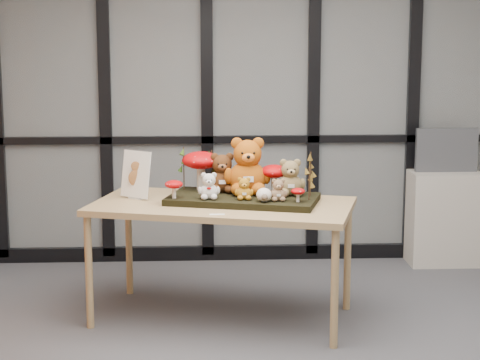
{
  "coord_description": "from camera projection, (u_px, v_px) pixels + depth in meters",
  "views": [
    {
      "loc": [
        -0.53,
        -4.81,
        2.03
      ],
      "look_at": [
        -0.25,
        0.92,
        0.98
      ],
      "focal_mm": 65.0,
      "sensor_mm": 36.0,
      "label": 1
    }
  ],
  "objects": [
    {
      "name": "bear_pooh_yellow",
      "position": [
        247.0,
        163.0,
        5.98
      ],
      "size": [
        0.4,
        0.37,
        0.43
      ],
      "primitive_type": null,
      "rotation": [
        0.0,
        0.0,
        -0.27
      ],
      "color": "#AC500E",
      "rests_on": "diorama_tray"
    },
    {
      "name": "mushroom_front_left",
      "position": [
        174.0,
        188.0,
        5.84
      ],
      "size": [
        0.12,
        0.12,
        0.13
      ],
      "primitive_type": null,
      "color": "#AC0508",
      "rests_on": "diorama_tray"
    },
    {
      "name": "bear_white_bow",
      "position": [
        209.0,
        184.0,
        5.81
      ],
      "size": [
        0.18,
        0.17,
        0.2
      ],
      "primitive_type": null,
      "rotation": [
        0.0,
        0.0,
        -0.27
      ],
      "color": "silver",
      "rests_on": "diorama_tray"
    },
    {
      "name": "sprig_green_mid_left",
      "position": [
        212.0,
        170.0,
        6.13
      ],
      "size": [
        0.05,
        0.05,
        0.28
      ],
      "primitive_type": null,
      "color": "#203C0D",
      "rests_on": "diorama_tray"
    },
    {
      "name": "mushroom_back_right",
      "position": [
        274.0,
        177.0,
        6.01
      ],
      "size": [
        0.2,
        0.2,
        0.22
      ],
      "primitive_type": null,
      "color": "#AC0508",
      "rests_on": "diorama_tray"
    },
    {
      "name": "room_shell",
      "position": [
        293.0,
        86.0,
        4.82
      ],
      "size": [
        5.0,
        5.0,
        5.0
      ],
      "color": "beige",
      "rests_on": "floor"
    },
    {
      "name": "cabinet",
      "position": [
        444.0,
        218.0,
        7.34
      ],
      "size": [
        0.59,
        0.35,
        0.79
      ],
      "primitive_type": "cube",
      "color": "#B4ADA0",
      "rests_on": "floor"
    },
    {
      "name": "sprig_dry_mid_right",
      "position": [
        309.0,
        184.0,
        5.78
      ],
      "size": [
        0.05,
        0.05,
        0.22
      ],
      "primitive_type": null,
      "color": "brown",
      "rests_on": "diorama_tray"
    },
    {
      "name": "diorama_tray",
      "position": [
        243.0,
        199.0,
        5.92
      ],
      "size": [
        1.1,
        0.75,
        0.04
      ],
      "primitive_type": "cube",
      "rotation": [
        0.0,
        0.0,
        -0.27
      ],
      "color": "black",
      "rests_on": "display_table"
    },
    {
      "name": "sign_holder",
      "position": [
        136.0,
        176.0,
        6.02
      ],
      "size": [
        0.23,
        0.19,
        0.33
      ],
      "rotation": [
        0.0,
        0.0,
        -0.62
      ],
      "color": "silver",
      "rests_on": "display_table"
    },
    {
      "name": "label_card",
      "position": [
        217.0,
        214.0,
        5.55
      ],
      "size": [
        0.1,
        0.03,
        0.0
      ],
      "primitive_type": "cube",
      "color": "white",
      "rests_on": "display_table"
    },
    {
      "name": "bear_brown_medium",
      "position": [
        222.0,
        170.0,
        6.04
      ],
      "size": [
        0.28,
        0.26,
        0.3
      ],
      "primitive_type": null,
      "rotation": [
        0.0,
        0.0,
        -0.27
      ],
      "color": "#4E2811",
      "rests_on": "diorama_tray"
    },
    {
      "name": "bear_tan_back",
      "position": [
        290.0,
        175.0,
        5.93
      ],
      "size": [
        0.25,
        0.24,
        0.27
      ],
      "primitive_type": null,
      "rotation": [
        0.0,
        0.0,
        -0.27
      ],
      "color": "olive",
      "rests_on": "diorama_tray"
    },
    {
      "name": "bear_beige_small",
      "position": [
        278.0,
        189.0,
        5.75
      ],
      "size": [
        0.15,
        0.14,
        0.16
      ],
      "primitive_type": null,
      "rotation": [
        0.0,
        0.0,
        -0.27
      ],
      "color": "#876647",
      "rests_on": "diorama_tray"
    },
    {
      "name": "glass_partition",
      "position": [
        261.0,
        96.0,
        7.29
      ],
      "size": [
        4.9,
        0.06,
        2.78
      ],
      "color": "#2D383F",
      "rests_on": "floor"
    },
    {
      "name": "plush_cream_hedgehog",
      "position": [
        264.0,
        194.0,
        5.73
      ],
      "size": [
        0.09,
        0.09,
        0.1
      ],
      "primitive_type": null,
      "rotation": [
        0.0,
        0.0,
        -0.27
      ],
      "color": "white",
      "rests_on": "diorama_tray"
    },
    {
      "name": "bear_small_yellow",
      "position": [
        244.0,
        187.0,
        5.8
      ],
      "size": [
        0.15,
        0.14,
        0.17
      ],
      "primitive_type": null,
      "rotation": [
        0.0,
        0.0,
        -0.27
      ],
      "color": "#B37318",
      "rests_on": "diorama_tray"
    },
    {
      "name": "display_table",
      "position": [
        222.0,
        213.0,
        5.91
      ],
      "size": [
        1.91,
        1.31,
        0.82
      ],
      "rotation": [
        0.0,
        0.0,
        -0.27
      ],
      "color": "tan",
      "rests_on": "floor"
    },
    {
      "name": "mushroom_back_left",
      "position": [
        201.0,
        169.0,
        6.13
      ],
      "size": [
        0.27,
        0.27,
        0.3
      ],
      "primitive_type": null,
      "color": "#AC0508",
      "rests_on": "diorama_tray"
    },
    {
      "name": "sprig_dry_far_right",
      "position": [
        311.0,
        174.0,
        5.9
      ],
      "size": [
        0.05,
        0.05,
        0.3
      ],
      "primitive_type": null,
      "color": "brown",
      "rests_on": "diorama_tray"
    },
    {
      "name": "monitor",
      "position": [
        447.0,
        150.0,
        7.25
      ],
      "size": [
        0.52,
        0.05,
        0.37
      ],
      "color": "#4A4C51",
      "rests_on": "cabinet"
    },
    {
      "name": "sprig_green_centre",
      "position": [
        242.0,
        175.0,
        6.1
      ],
      "size": [
        0.05,
        0.05,
        0.22
      ],
      "primitive_type": null,
      "color": "#203C0D",
      "rests_on": "diorama_tray"
    },
    {
      "name": "sprig_green_far_left",
      "position": [
        184.0,
        168.0,
        6.12
      ],
      "size": [
        0.05,
        0.05,
        0.31
      ],
      "primitive_type": null,
      "color": "#203C0D",
      "rests_on": "diorama_tray"
    },
    {
      "name": "mushroom_front_right",
      "position": [
        298.0,
        194.0,
        5.72
      ],
      "size": [
        0.09,
        0.09,
        0.1
      ],
      "primitive_type": null,
      "color": "#AC0508",
      "rests_on": "diorama_tray"
    }
  ]
}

